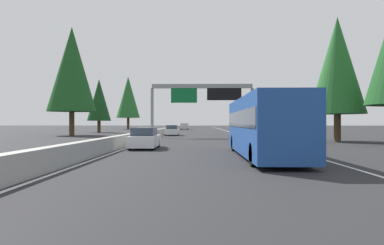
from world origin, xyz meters
The scene contains 14 objects.
ground_plane centered at (60.00, 0.00, 0.00)m, with size 320.00×320.00×0.00m, color #262628.
median_barrier centered at (80.00, 0.30, 0.45)m, with size 180.00×0.56×0.90m, color #9E9B93.
shoulder_stripe_right centered at (70.00, -11.52, 0.01)m, with size 160.00×0.16×0.01m, color silver.
shoulder_stripe_median centered at (70.00, -0.25, 0.01)m, with size 160.00×0.16×0.01m, color silver.
sign_gantry_overhead centered at (39.38, -6.03, 5.22)m, with size 0.50×12.68×6.57m.
bus_near_center centered at (14.93, -8.79, 1.72)m, with size 11.50×2.55×3.10m.
sedan_far_right centered at (21.02, -1.61, 0.68)m, with size 4.40×1.80×1.47m.
sedan_near_right centered at (46.20, -1.68, 0.68)m, with size 4.40×1.80×1.47m.
minivan_distant_b centered at (88.01, -1.77, 0.95)m, with size 5.00×1.95×1.69m.
conifer_right_near centered at (30.69, -18.94, 7.39)m, with size 5.35×5.35×12.15m.
conifer_right_mid centered at (61.28, -20.79, 5.11)m, with size 3.70×3.70×8.42m.
conifer_left_near centered at (46.20, 12.74, 9.48)m, with size 6.86×6.86×15.59m.
conifer_left_mid centered at (60.84, 12.99, 6.01)m, with size 4.36×4.36×9.90m.
conifer_left_far centered at (91.62, 13.76, 8.79)m, with size 6.36×6.36×14.45m.
Camera 1 is at (-3.60, -5.38, 1.82)m, focal length 32.76 mm.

